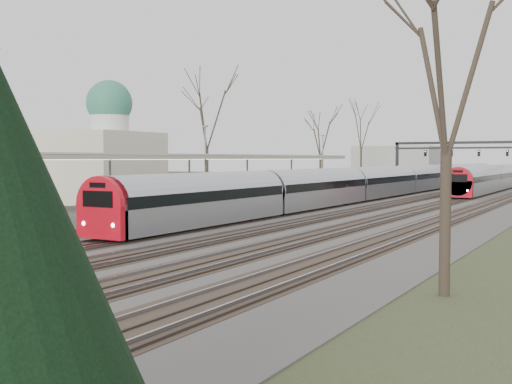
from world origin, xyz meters
The scene contains 10 objects.
track_bed centered at (0.26, 55.00, 0.06)m, with size 24.00×160.00×0.22m.
platform centered at (-9.05, 37.50, 0.50)m, with size 3.50×69.00×1.00m, color #9E9B93.
canopy centered at (-9.05, 32.99, 3.93)m, with size 4.10×50.00×3.11m.
dome_building centered at (-21.71, 38.00, 3.72)m, with size 10.00×8.00×10.30m.
signal_gantry centered at (0.29, 84.99, 4.91)m, with size 21.00×0.59×6.08m.
tree_west_far centered at (-17.00, 48.00, 8.02)m, with size 5.50×5.50×11.33m.
tree_east_near centered at (13.00, 15.00, 6.55)m, with size 4.50×4.50×9.27m.
train_near centered at (-2.50, 62.96, 1.48)m, with size 2.62×90.21×3.05m.
train_far centered at (4.50, 86.00, 1.48)m, with size 2.62×60.21×3.05m.
passenger centered at (-8.53, 18.22, 1.91)m, with size 0.66×0.43×1.81m, color navy.
Camera 1 is at (17.08, -2.57, 3.80)m, focal length 45.00 mm.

